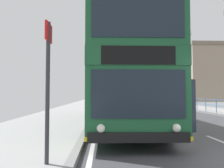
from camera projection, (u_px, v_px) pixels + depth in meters
name	position (u px, v px, depth m)	size (l,w,h in m)	color
double_decker_bus_main	(122.00, 77.00, 10.48)	(3.26, 10.55, 4.36)	#19512D
background_bus_far_lane	(146.00, 93.00, 33.43)	(2.87, 9.41, 3.16)	red
pedestrian_railing_far_kerb	(197.00, 102.00, 19.23)	(0.05, 29.65, 0.97)	#386BA8
bus_stop_sign_near	(48.00, 76.00, 4.30)	(0.08, 0.44, 2.73)	#2D2D33
street_lamp_far_side	(190.00, 64.00, 23.81)	(0.28, 0.60, 7.84)	#38383D
background_building_00	(202.00, 74.00, 47.37)	(8.67, 10.87, 11.63)	gray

